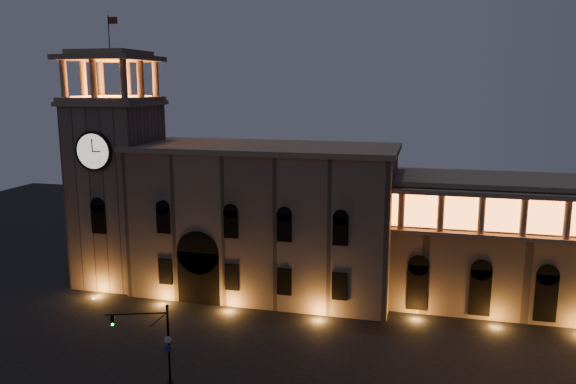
{
  "coord_description": "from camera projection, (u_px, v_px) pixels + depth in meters",
  "views": [
    {
      "loc": [
        16.26,
        -39.95,
        24.42
      ],
      "look_at": [
        2.39,
        16.0,
        13.38
      ],
      "focal_mm": 35.0,
      "sensor_mm": 36.0,
      "label": 1
    }
  ],
  "objects": [
    {
      "name": "ground",
      "position": [
        214.0,
        384.0,
        46.52
      ],
      "size": [
        160.0,
        160.0,
        0.0
      ],
      "primitive_type": "plane",
      "color": "black",
      "rests_on": "ground"
    },
    {
      "name": "government_building",
      "position": [
        263.0,
        219.0,
        66.27
      ],
      "size": [
        30.8,
        12.8,
        17.6
      ],
      "color": "#78624F",
      "rests_on": "ground"
    },
    {
      "name": "clock_tower",
      "position": [
        117.0,
        183.0,
        69.02
      ],
      "size": [
        9.8,
        9.8,
        32.4
      ],
      "color": "#78624F",
      "rests_on": "ground"
    },
    {
      "name": "colonnade_wing",
      "position": [
        572.0,
        246.0,
        60.38
      ],
      "size": [
        40.6,
        11.5,
        14.5
      ],
      "color": "brown",
      "rests_on": "ground"
    },
    {
      "name": "traffic_light",
      "position": [
        158.0,
        344.0,
        45.5
      ],
      "size": [
        4.95,
        1.93,
        7.12
      ],
      "rotation": [
        0.0,
        0.0,
        0.33
      ],
      "color": "black",
      "rests_on": "ground"
    }
  ]
}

